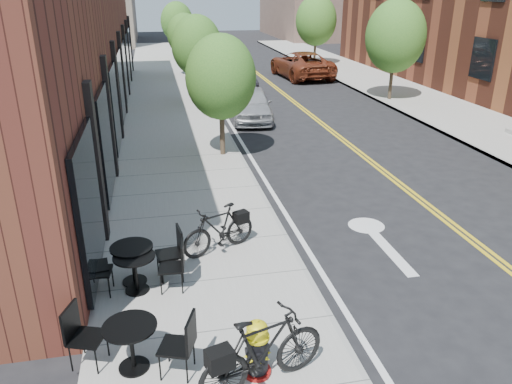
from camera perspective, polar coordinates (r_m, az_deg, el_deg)
ground at (r=8.74m, az=8.81°, el=-14.38°), size 120.00×120.00×0.00m
sidewalk_near at (r=17.30m, az=-8.88°, el=4.86°), size 4.00×70.00×0.12m
sidewalk_far at (r=21.42m, az=25.29°, el=6.38°), size 4.00×70.00×0.12m
building_near at (r=20.94m, az=-23.03°, el=16.08°), size 5.00×28.00×7.00m
tree_near_a at (r=15.86m, az=-4.05°, el=12.94°), size 2.20×2.20×3.81m
tree_near_b at (r=23.73m, az=-6.78°, el=16.25°), size 2.30×2.30×3.98m
tree_near_c at (r=31.69m, az=-8.15°, el=17.36°), size 2.10×2.10×3.67m
tree_near_d at (r=39.64m, az=-9.02°, el=18.67°), size 2.40×2.40×4.11m
tree_far_b at (r=25.26m, az=15.65°, el=16.76°), size 2.80×2.80×4.62m
tree_far_c at (r=36.36m, az=6.89°, el=18.88°), size 2.80×2.80×4.62m
fire_hydrant at (r=7.25m, az=0.14°, el=-17.46°), size 0.41×0.41×0.91m
bicycle_left at (r=10.22m, az=-4.28°, el=-4.25°), size 1.72×1.11×1.00m
bicycle_right at (r=6.98m, az=0.79°, el=-17.76°), size 1.98×1.09×1.15m
bistro_set_a at (r=7.51m, az=-14.08°, el=-16.13°), size 1.81×1.01×0.95m
bistro_set_b at (r=9.18m, az=-13.65°, el=-8.46°), size 1.74×0.81×0.93m
bistro_set_c at (r=9.44m, az=-13.93°, el=-7.44°), size 1.83×0.88×0.97m
parked_car_a at (r=21.07m, az=-0.53°, el=10.02°), size 2.09×4.14×1.35m
parked_car_b at (r=27.12m, az=-2.41°, el=12.83°), size 1.85×4.33×1.39m
parked_car_c at (r=33.16m, az=-4.29°, el=14.49°), size 2.06×4.64×1.32m
parked_car_far at (r=31.64m, az=5.18°, el=14.31°), size 3.07×5.88×1.58m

